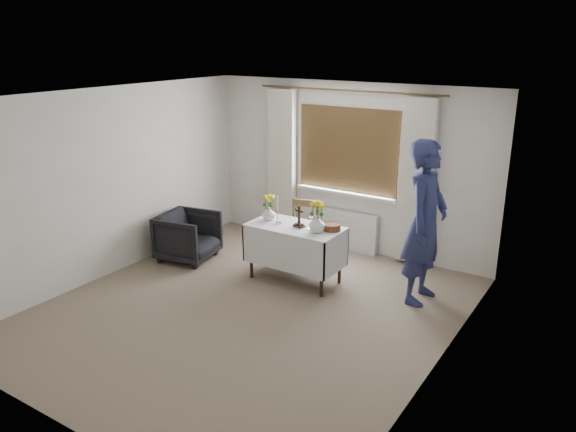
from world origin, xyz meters
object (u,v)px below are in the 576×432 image
(armchair, at_px, (188,236))
(flower_vase_left, at_px, (269,213))
(person, at_px, (425,223))
(wooden_chair, at_px, (302,234))
(flower_vase_right, at_px, (317,224))
(altar_table, at_px, (295,253))
(wooden_cross, at_px, (299,216))

(armchair, bearing_deg, flower_vase_left, -89.81)
(person, bearing_deg, wooden_chair, 85.92)
(wooden_chair, distance_m, person, 1.90)
(person, bearing_deg, armchair, 100.86)
(flower_vase_right, bearing_deg, flower_vase_left, 174.24)
(altar_table, xyz_separation_m, wooden_chair, (-0.22, 0.53, 0.08))
(altar_table, relative_size, wooden_chair, 1.36)
(wooden_chair, height_order, wooden_cross, wooden_cross)
(altar_table, height_order, armchair, altar_table)
(armchair, bearing_deg, wooden_cross, -93.54)
(wooden_cross, relative_size, flower_vase_left, 1.56)
(altar_table, bearing_deg, flower_vase_right, -8.04)
(wooden_chair, relative_size, armchair, 1.19)
(wooden_cross, xyz_separation_m, flower_vase_left, (-0.49, 0.03, -0.05))
(wooden_chair, distance_m, flower_vase_right, 0.91)
(armchair, xyz_separation_m, person, (3.29, 0.57, 0.65))
(altar_table, distance_m, person, 1.75)
(person, height_order, wooden_cross, person)
(wooden_chair, bearing_deg, wooden_cross, -78.40)
(flower_vase_left, bearing_deg, altar_table, -3.89)
(altar_table, xyz_separation_m, flower_vase_left, (-0.43, 0.03, 0.47))
(person, relative_size, flower_vase_left, 10.68)
(wooden_chair, xyz_separation_m, flower_vase_right, (0.57, -0.58, 0.41))
(altar_table, bearing_deg, flower_vase_left, 176.11)
(armchair, relative_size, flower_vase_right, 3.53)
(wooden_chair, relative_size, flower_vase_right, 4.22)
(person, bearing_deg, flower_vase_left, 100.50)
(armchair, bearing_deg, flower_vase_right, -95.91)
(armchair, bearing_deg, altar_table, -93.39)
(altar_table, height_order, flower_vase_right, flower_vase_right)
(flower_vase_right, bearing_deg, armchair, -175.77)
(altar_table, relative_size, person, 0.62)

